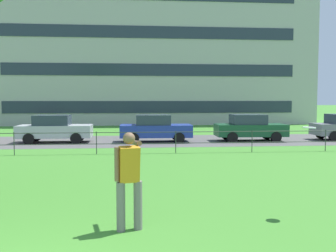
% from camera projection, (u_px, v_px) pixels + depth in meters
% --- Properties ---
extents(street_strip, '(80.00, 6.39, 0.01)m').
position_uv_depth(street_strip, '(105.00, 141.00, 21.76)').
color(street_strip, '#565454').
rests_on(street_strip, ground).
extents(park_fence, '(35.16, 0.04, 1.00)m').
position_uv_depth(park_fence, '(96.00, 139.00, 16.56)').
color(park_fence, '#333833').
rests_on(park_fence, ground).
extents(person_thrower, '(0.50, 0.85, 1.81)m').
position_uv_depth(person_thrower, '(129.00, 177.00, 6.89)').
color(person_thrower, slate).
rests_on(person_thrower, ground).
extents(frisbee, '(0.32, 0.32, 0.03)m').
position_uv_depth(frisbee, '(309.00, 128.00, 7.73)').
color(frisbee, white).
extents(car_silver_far_left, '(4.02, 1.85, 1.54)m').
position_uv_depth(car_silver_far_left, '(55.00, 129.00, 20.99)').
color(car_silver_far_left, '#B7BABF').
rests_on(car_silver_far_left, ground).
extents(car_blue_far_right, '(4.02, 1.86, 1.54)m').
position_uv_depth(car_blue_far_right, '(155.00, 128.00, 21.27)').
color(car_blue_far_right, '#233899').
rests_on(car_blue_far_right, ground).
extents(car_dark_green_left, '(4.05, 1.91, 1.54)m').
position_uv_depth(car_dark_green_left, '(250.00, 128.00, 21.79)').
color(car_dark_green_left, '#194C2D').
rests_on(car_dark_green_left, ground).
extents(apartment_building_background, '(32.18, 10.36, 17.48)m').
position_uv_depth(apartment_building_background, '(149.00, 39.00, 39.39)').
color(apartment_building_background, '#B7B2AD').
rests_on(apartment_building_background, ground).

